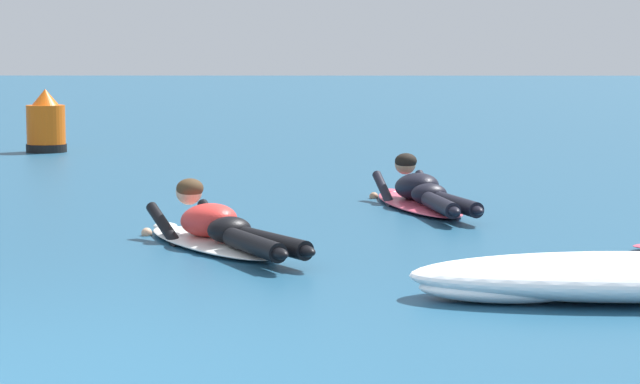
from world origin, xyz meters
TOP-DOWN VIEW (x-y plane):
  - ground_plane at (0.00, 10.00)m, footprint 120.00×120.00m
  - surfer_near at (0.44, 4.06)m, footprint 1.58×2.28m
  - surfer_far at (2.16, 6.46)m, footprint 1.02×2.54m
  - whitewater_front at (3.13, 2.13)m, footprint 2.67×0.87m
  - channel_marker_buoy at (-2.96, 13.10)m, footprint 0.60×0.60m

SIDE VIEW (x-z plane):
  - ground_plane at x=0.00m, z-range 0.00..0.00m
  - whitewater_front at x=3.13m, z-range -0.01..0.27m
  - surfer_far at x=2.16m, z-range -0.14..0.41m
  - surfer_near at x=0.44m, z-range -0.13..0.41m
  - channel_marker_buoy at x=-2.96m, z-range -0.10..0.83m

